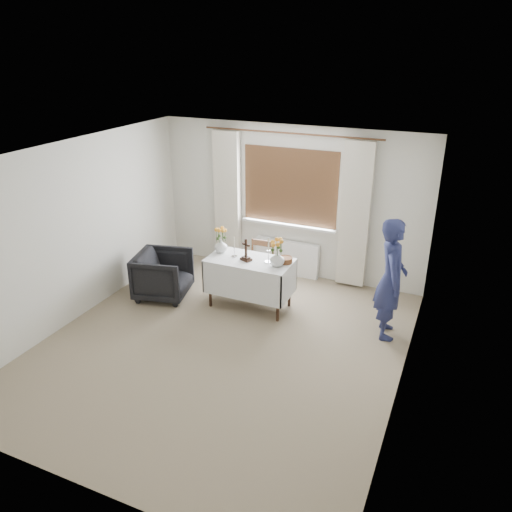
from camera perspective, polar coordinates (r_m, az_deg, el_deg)
The scene contains 12 objects.
ground at distance 6.65m, azimuth -3.91°, elevation -10.20°, with size 5.00×5.00×0.00m, color gray.
altar_table at distance 7.38m, azimuth -0.71°, elevation -3.13°, with size 1.24×0.64×0.76m, color white.
wooden_chair at distance 7.72m, azimuth 0.32°, elevation -1.51°, with size 0.39×0.39×0.86m, color #57331D, non-canonical shape.
armchair at distance 7.82m, azimuth -10.57°, elevation -2.14°, with size 0.77×0.79×0.72m, color black.
person at distance 6.73m, azimuth 15.19°, elevation -2.54°, with size 0.60×0.40×1.65m, color navy.
radiator at distance 8.47m, azimuth 3.57°, elevation -0.17°, with size 1.10×0.10×0.60m, color white.
wooden_cross at distance 7.14m, azimuth -1.16°, elevation 0.72°, with size 0.15×0.11×0.33m, color black, non-canonical shape.
candlestick_left at distance 7.27m, azimuth -2.51°, elevation 1.05°, with size 0.09×0.09×0.31m, color silver, non-canonical shape.
candlestick_right at distance 7.07m, azimuth 1.44°, elevation 0.68°, with size 0.11×0.11×0.38m, color silver, non-canonical shape.
flower_vase_left at distance 7.46m, azimuth -4.03°, elevation 1.19°, with size 0.20×0.20×0.20m, color silver.
flower_vase_right at distance 6.99m, azimuth 2.43°, elevation -0.31°, with size 0.21×0.21×0.22m, color silver.
wicker_basket at distance 7.13m, azimuth 3.35°, elevation -0.45°, with size 0.21×0.21×0.08m, color brown.
Camera 1 is at (2.64, -4.89, 3.67)m, focal length 35.00 mm.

